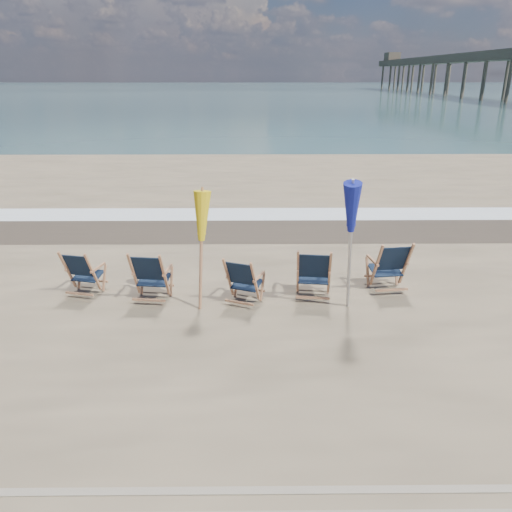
# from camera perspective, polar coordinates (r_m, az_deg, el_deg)

# --- Properties ---
(ocean) EXTENTS (400.00, 400.00, 0.00)m
(ocean) POSITION_cam_1_polar(r_m,az_deg,el_deg) (134.14, -0.53, 18.43)
(ocean) COLOR #3B5E62
(ocean) RESTS_ON ground
(surf_foam) EXTENTS (200.00, 1.40, 0.01)m
(surf_foam) POSITION_cam_1_polar(r_m,az_deg,el_deg) (14.91, -0.22, 4.83)
(surf_foam) COLOR silver
(surf_foam) RESTS_ON ground
(wet_sand_strip) EXTENTS (200.00, 2.60, 0.00)m
(wet_sand_strip) POSITION_cam_1_polar(r_m,az_deg,el_deg) (13.46, -0.18, 3.14)
(wet_sand_strip) COLOR #42362A
(wet_sand_strip) RESTS_ON ground
(beach_chair_0) EXTENTS (0.73, 0.79, 0.93)m
(beach_chair_0) POSITION_cam_1_polar(r_m,az_deg,el_deg) (9.65, -18.12, -1.99)
(beach_chair_0) COLOR black
(beach_chair_0) RESTS_ON ground
(beach_chair_1) EXTENTS (0.73, 0.80, 1.01)m
(beach_chair_1) POSITION_cam_1_polar(r_m,az_deg,el_deg) (9.07, -10.41, -2.43)
(beach_chair_1) COLOR black
(beach_chair_1) RESTS_ON ground
(beach_chair_2) EXTENTS (0.80, 0.84, 0.92)m
(beach_chair_2) POSITION_cam_1_polar(r_m,az_deg,el_deg) (8.78, -0.12, -3.15)
(beach_chair_2) COLOR black
(beach_chair_2) RESTS_ON ground
(beach_chair_3) EXTENTS (0.74, 0.81, 1.03)m
(beach_chair_3) POSITION_cam_1_polar(r_m,az_deg,el_deg) (9.11, 8.40, -2.17)
(beach_chair_3) COLOR black
(beach_chair_3) RESTS_ON ground
(beach_chair_4) EXTENTS (0.76, 0.83, 1.05)m
(beach_chair_4) POSITION_cam_1_polar(r_m,az_deg,el_deg) (9.81, 16.78, -1.11)
(beach_chair_4) COLOR black
(beach_chair_4) RESTS_ON ground
(umbrella_yellow) EXTENTS (0.30, 0.30, 2.07)m
(umbrella_yellow) POSITION_cam_1_polar(r_m,az_deg,el_deg) (8.50, -6.45, 3.74)
(umbrella_yellow) COLOR #B1754F
(umbrella_yellow) RESTS_ON ground
(umbrella_blue) EXTENTS (0.30, 0.30, 2.41)m
(umbrella_blue) POSITION_cam_1_polar(r_m,az_deg,el_deg) (8.27, 11.01, 5.29)
(umbrella_blue) COLOR #A5A5AD
(umbrella_blue) RESTS_ON ground
(fishing_pier) EXTENTS (4.40, 140.00, 9.30)m
(fishing_pier) POSITION_cam_1_polar(r_m,az_deg,el_deg) (88.67, 26.37, 18.63)
(fishing_pier) COLOR #50463A
(fishing_pier) RESTS_ON ground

